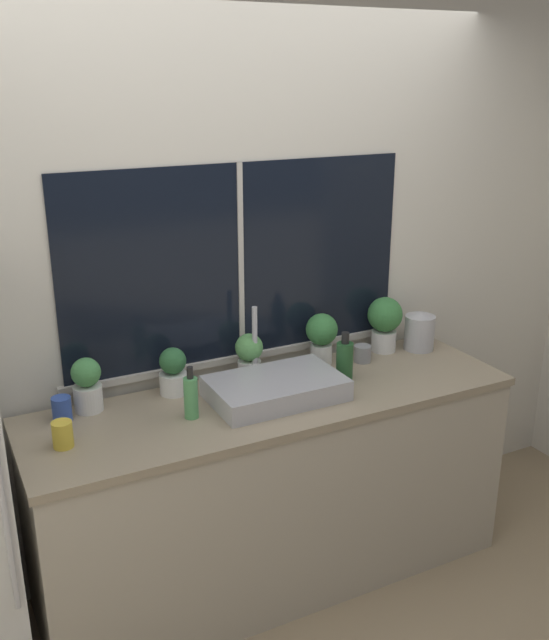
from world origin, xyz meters
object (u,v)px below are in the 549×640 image
(mug_blue, at_px, (62,409))
(mug_grey, at_px, (363,354))
(kettle, at_px, (419,331))
(potted_plant_center, at_px, (249,354))
(potted_plant_right, at_px, (322,335))
(potted_plant_left, at_px, (173,371))
(potted_plant_far_right, at_px, (385,321))
(bottle_tall, at_px, (345,361))
(soap_bottle, at_px, (191,397))
(sink, at_px, (275,388))
(potted_plant_far_left, at_px, (87,384))
(mug_yellow, at_px, (63,434))

(mug_blue, bearing_deg, mug_grey, -1.12)
(kettle, bearing_deg, mug_grey, -178.10)
(potted_plant_center, height_order, potted_plant_right, potted_plant_right)
(potted_plant_left, xyz_separation_m, potted_plant_far_right, (1.10, 0.00, 0.06))
(potted_plant_right, xyz_separation_m, bottle_tall, (-0.01, -0.22, -0.05))
(mug_grey, xyz_separation_m, mug_blue, (-1.41, 0.03, 0.01))
(potted_plant_right, xyz_separation_m, kettle, (0.53, -0.06, -0.05))
(soap_bottle, bearing_deg, potted_plant_right, 18.48)
(potted_plant_left, xyz_separation_m, mug_blue, (-0.48, -0.04, -0.05))
(sink, relative_size, potted_plant_right, 2.26)
(sink, xyz_separation_m, soap_bottle, (-0.38, -0.01, 0.05))
(potted_plant_far_left, height_order, bottle_tall, bottle_tall)
(potted_plant_far_right, height_order, mug_yellow, potted_plant_far_right)
(mug_grey, bearing_deg, potted_plant_left, 175.54)
(sink, bearing_deg, mug_yellow, -178.76)
(potted_plant_center, height_order, mug_grey, potted_plant_center)
(potted_plant_left, xyz_separation_m, potted_plant_right, (0.74, 0.00, 0.04))
(potted_plant_far_left, relative_size, mug_blue, 2.27)
(sink, height_order, potted_plant_far_left, sink)
(potted_plant_far_right, xyz_separation_m, kettle, (0.17, -0.06, -0.06))
(potted_plant_far_left, bearing_deg, potted_plant_left, 0.00)
(potted_plant_far_right, bearing_deg, potted_plant_left, 180.00)
(potted_plant_far_right, distance_m, kettle, 0.19)
(soap_bottle, bearing_deg, potted_plant_left, 86.71)
(bottle_tall, bearing_deg, potted_plant_far_right, 30.96)
(mug_yellow, bearing_deg, sink, 1.24)
(potted_plant_far_left, height_order, potted_plant_right, potted_plant_right)
(mug_grey, height_order, kettle, kettle)
(mug_grey, relative_size, mug_blue, 0.81)
(potted_plant_center, xyz_separation_m, mug_blue, (-0.84, -0.04, -0.06))
(sink, relative_size, mug_grey, 6.85)
(sink, distance_m, potted_plant_right, 0.45)
(potted_plant_far_right, bearing_deg, bottle_tall, -149.04)
(potted_plant_far_right, xyz_separation_m, mug_grey, (-0.17, -0.07, -0.12))
(potted_plant_left, distance_m, bottle_tall, 0.76)
(potted_plant_far_right, bearing_deg, mug_yellow, -170.88)
(soap_bottle, distance_m, mug_blue, 0.51)
(potted_plant_far_left, xyz_separation_m, mug_yellow, (-0.16, -0.26, -0.07))
(sink, distance_m, potted_plant_left, 0.44)
(potted_plant_left, xyz_separation_m, bottle_tall, (0.73, -0.22, -0.00))
(potted_plant_far_right, relative_size, mug_grey, 3.38)
(sink, xyz_separation_m, potted_plant_far_right, (0.73, 0.24, 0.11))
(potted_plant_far_right, bearing_deg, potted_plant_far_left, 180.00)
(potted_plant_left, bearing_deg, soap_bottle, -93.29)
(potted_plant_left, xyz_separation_m, soap_bottle, (-0.01, -0.25, -0.01))
(potted_plant_right, bearing_deg, potted_plant_far_left, 180.00)
(bottle_tall, bearing_deg, soap_bottle, -177.81)
(mug_blue, bearing_deg, potted_plant_far_left, 21.14)
(potted_plant_left, xyz_separation_m, mug_grey, (0.93, -0.07, -0.06))
(sink, relative_size, potted_plant_center, 2.66)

